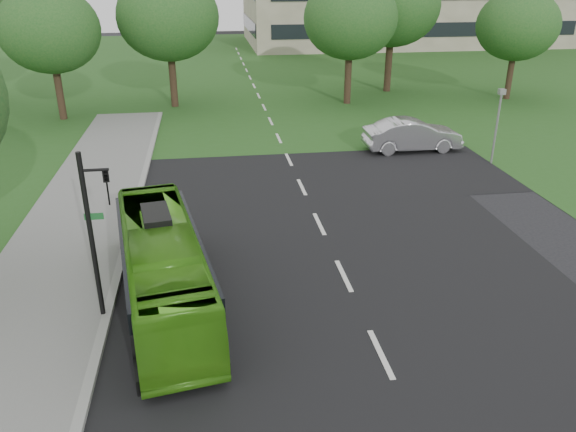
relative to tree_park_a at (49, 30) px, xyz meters
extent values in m
plane|color=black|center=(13.26, -24.56, -5.52)|extent=(160.00, 160.00, 0.00)
cube|color=black|center=(13.26, -4.56, -5.51)|extent=(14.00, 120.00, 0.01)
cube|color=black|center=(13.26, -10.56, -5.51)|extent=(80.00, 12.00, 0.01)
cube|color=silver|center=(13.26, -9.56, -5.50)|extent=(0.15, 90.00, 0.01)
cube|color=#27571D|center=(13.26, 20.44, -5.51)|extent=(120.00, 60.00, 0.01)
cylinder|color=black|center=(0.00, 0.00, -3.98)|extent=(0.46, 0.46, 3.09)
ellipsoid|color=#1B521E|center=(0.00, 0.00, 0.01)|extent=(6.13, 6.13, 5.21)
cylinder|color=black|center=(7.04, 2.72, -3.87)|extent=(0.50, 0.50, 3.31)
ellipsoid|color=#1B521E|center=(7.04, 2.72, 0.51)|extent=(6.81, 6.81, 5.79)
cylinder|color=black|center=(19.37, 1.89, -3.89)|extent=(0.49, 0.49, 3.26)
ellipsoid|color=#1B521E|center=(19.37, 1.89, 0.32)|extent=(6.47, 6.47, 5.50)
cylinder|color=black|center=(23.59, 5.81, -3.73)|extent=(0.54, 0.54, 3.58)
ellipsoid|color=#1B521E|center=(23.59, 5.81, 0.94)|extent=(7.20, 7.20, 6.12)
cylinder|color=black|center=(31.62, 1.68, -4.05)|extent=(0.44, 0.44, 2.95)
ellipsoid|color=#1B521E|center=(31.62, 1.68, -0.25)|extent=(5.80, 5.80, 4.93)
imported|color=#419117|center=(7.76, -23.31, -4.33)|extent=(3.37, 8.77, 2.38)
imported|color=silver|center=(20.03, -9.84, -4.68)|extent=(5.14, 1.82, 1.69)
cylinder|color=black|center=(6.06, -23.86, -3.11)|extent=(0.14, 0.14, 4.83)
cylinder|color=black|center=(6.40, -23.86, -1.17)|extent=(0.68, 0.08, 0.08)
imported|color=black|center=(6.64, -23.86, -1.66)|extent=(0.19, 0.22, 0.97)
cube|color=#195926|center=(6.21, -23.86, -2.43)|extent=(0.48, 0.04, 0.17)
cylinder|color=gray|center=(23.26, -12.56, -3.77)|extent=(0.10, 0.10, 3.50)
cube|color=gray|center=(23.26, -12.56, -1.94)|extent=(0.37, 0.34, 0.26)
camera|label=1|loc=(9.26, -37.69, 3.42)|focal=35.00mm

